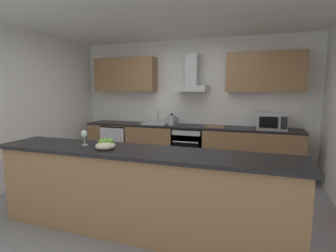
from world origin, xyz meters
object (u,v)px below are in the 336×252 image
object	(u,v)px
refrigerator	(119,144)
sink	(156,123)
fruit_bowl	(106,145)
microwave	(272,121)
range_hood	(192,80)
chopping_board	(215,127)
oven	(189,148)
kettle	(172,120)
wine_glass	(84,135)

from	to	relation	value
refrigerator	sink	distance (m)	1.00
refrigerator	fruit_bowl	distance (m)	2.86
microwave	range_hood	size ratio (longest dim) A/B	0.69
microwave	fruit_bowl	xyz separation A→B (m)	(-1.79, -2.48, -0.06)
microwave	refrigerator	bearing A→B (deg)	179.53
fruit_bowl	chopping_board	size ratio (longest dim) A/B	0.65
refrigerator	range_hood	bearing A→B (deg)	4.80
oven	sink	distance (m)	0.85
oven	fruit_bowl	size ratio (longest dim) A/B	3.64
oven	refrigerator	distance (m)	1.57
kettle	fruit_bowl	size ratio (longest dim) A/B	1.31
oven	refrigerator	xyz separation A→B (m)	(-1.57, -0.00, -0.03)
wine_glass	chopping_board	world-z (taller)	wine_glass
oven	chopping_board	xyz separation A→B (m)	(0.49, -0.02, 0.45)
oven	refrigerator	world-z (taller)	oven
oven	wine_glass	xyz separation A→B (m)	(-0.66, -2.40, 0.61)
oven	chopping_board	bearing A→B (deg)	-2.77
refrigerator	chopping_board	size ratio (longest dim) A/B	2.50
refrigerator	range_hood	size ratio (longest dim) A/B	1.18
sink	oven	bearing A→B (deg)	-0.88
refrigerator	sink	bearing A→B (deg)	0.91
refrigerator	wine_glass	distance (m)	2.65
kettle	range_hood	world-z (taller)	range_hood
range_hood	wine_glass	xyz separation A→B (m)	(-0.66, -2.53, -0.71)
kettle	wine_glass	size ratio (longest dim) A/B	1.62
microwave	sink	world-z (taller)	microwave
refrigerator	microwave	xyz separation A→B (m)	(3.06, -0.03, 0.62)
refrigerator	wine_glass	size ratio (longest dim) A/B	4.78
oven	sink	size ratio (longest dim) A/B	1.60
microwave	chopping_board	world-z (taller)	microwave
refrigerator	wine_glass	world-z (taller)	wine_glass
kettle	refrigerator	bearing A→B (deg)	178.54
kettle	range_hood	distance (m)	0.88
oven	microwave	xyz separation A→B (m)	(1.49, -0.03, 0.59)
wine_glass	chopping_board	distance (m)	2.65
kettle	fruit_bowl	distance (m)	2.47
microwave	fruit_bowl	distance (m)	3.06
wine_glass	oven	bearing A→B (deg)	74.75
oven	microwave	bearing A→B (deg)	-1.07
microwave	kettle	bearing A→B (deg)	-179.82
sink	refrigerator	bearing A→B (deg)	-179.09
refrigerator	fruit_bowl	xyz separation A→B (m)	(1.27, -2.50, 0.57)
microwave	sink	size ratio (longest dim) A/B	1.00
refrigerator	kettle	xyz separation A→B (m)	(1.21, -0.03, 0.58)
oven	chopping_board	size ratio (longest dim) A/B	2.35
range_hood	fruit_bowl	xyz separation A→B (m)	(-0.30, -2.63, -0.79)
range_hood	sink	bearing A→B (deg)	-170.57
oven	range_hood	bearing A→B (deg)	90.00
microwave	fruit_bowl	size ratio (longest dim) A/B	2.27
sink	wine_glass	size ratio (longest dim) A/B	2.81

